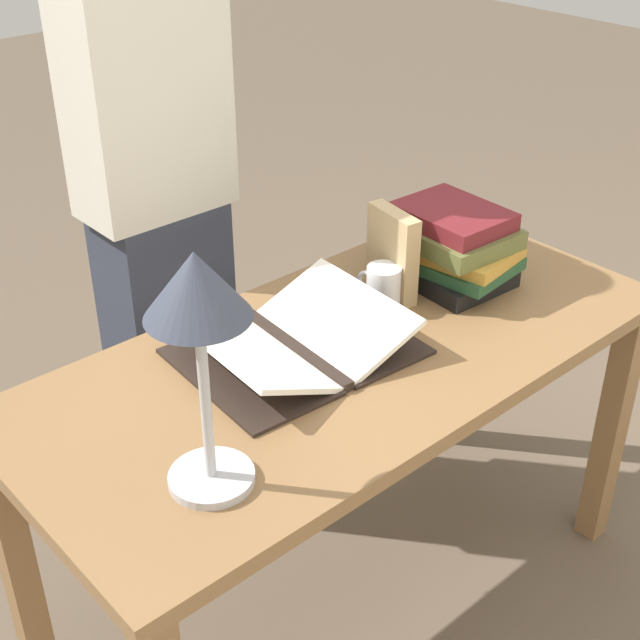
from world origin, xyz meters
TOP-DOWN VIEW (x-y plane):
  - ground_plane at (0.00, 0.00)m, footprint 12.00×12.00m
  - reading_desk at (0.00, 0.00)m, footprint 1.42×0.66m
  - open_book at (0.09, -0.06)m, footprint 0.48×0.39m
  - book_stack_tall at (-0.39, -0.06)m, footprint 0.23×0.32m
  - book_standing_upright at (-0.23, -0.10)m, footprint 0.06×0.15m
  - reading_lamp at (0.45, 0.15)m, footprint 0.17×0.17m
  - coffee_mug at (-0.18, -0.07)m, footprint 0.08×0.11m
  - pencil at (0.19, -0.28)m, footprint 0.03×0.18m
  - person_reader at (0.02, -0.66)m, footprint 0.36×0.22m

SIDE VIEW (x-z plane):
  - ground_plane at x=0.00m, z-range 0.00..0.00m
  - reading_desk at x=0.00m, z-range 0.27..1.01m
  - pencil at x=0.19m, z-range 0.74..0.75m
  - open_book at x=0.09m, z-range 0.72..0.81m
  - coffee_mug at x=-0.18m, z-range 0.74..0.84m
  - book_stack_tall at x=-0.39m, z-range 0.74..0.92m
  - book_standing_upright at x=-0.23m, z-range 0.74..0.95m
  - person_reader at x=0.02m, z-range -0.01..1.76m
  - reading_lamp at x=0.45m, z-range 0.86..1.29m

